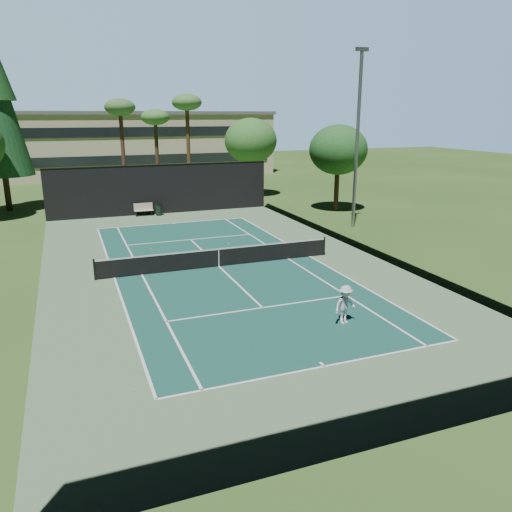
% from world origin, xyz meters
% --- Properties ---
extents(ground, '(160.00, 160.00, 0.00)m').
position_xyz_m(ground, '(0.00, 0.00, 0.00)').
color(ground, '#30531F').
rests_on(ground, ground).
extents(apron_slab, '(18.00, 32.00, 0.01)m').
position_xyz_m(apron_slab, '(0.00, 0.00, 0.01)').
color(apron_slab, '#577854').
rests_on(apron_slab, ground).
extents(court_surface, '(10.97, 23.77, 0.01)m').
position_xyz_m(court_surface, '(0.00, 0.00, 0.01)').
color(court_surface, '#174C43').
rests_on(court_surface, ground).
extents(court_lines, '(11.07, 23.87, 0.01)m').
position_xyz_m(court_lines, '(0.00, 0.00, 0.02)').
color(court_lines, white).
rests_on(court_lines, ground).
extents(tennis_net, '(12.90, 0.10, 1.10)m').
position_xyz_m(tennis_net, '(0.00, 0.00, 0.56)').
color(tennis_net, black).
rests_on(tennis_net, ground).
extents(fence, '(18.04, 32.05, 4.03)m').
position_xyz_m(fence, '(0.00, 0.06, 2.01)').
color(fence, black).
rests_on(fence, ground).
extents(player, '(1.11, 0.79, 1.57)m').
position_xyz_m(player, '(2.44, -9.02, 0.78)').
color(player, silver).
rests_on(player, ground).
extents(tennis_ball_a, '(0.07, 0.07, 0.07)m').
position_xyz_m(tennis_ball_a, '(-6.01, -11.17, 0.03)').
color(tennis_ball_a, '#BBCF2F').
rests_on(tennis_ball_a, ground).
extents(tennis_ball_b, '(0.06, 0.06, 0.06)m').
position_xyz_m(tennis_ball_b, '(-0.82, 1.68, 0.03)').
color(tennis_ball_b, '#D6E734').
rests_on(tennis_ball_b, ground).
extents(tennis_ball_c, '(0.07, 0.07, 0.07)m').
position_xyz_m(tennis_ball_c, '(1.97, 4.42, 0.04)').
color(tennis_ball_c, '#E7F136').
rests_on(tennis_ball_c, ground).
extents(tennis_ball_d, '(0.07, 0.07, 0.07)m').
position_xyz_m(tennis_ball_d, '(-2.87, 4.89, 0.03)').
color(tennis_ball_d, '#C2CF2F').
rests_on(tennis_ball_d, ground).
extents(park_bench, '(1.50, 0.45, 1.02)m').
position_xyz_m(park_bench, '(-1.63, 15.65, 0.55)').
color(park_bench, beige).
rests_on(park_bench, ground).
extents(trash_bin, '(0.56, 0.56, 0.95)m').
position_xyz_m(trash_bin, '(-0.45, 15.32, 0.48)').
color(trash_bin, black).
rests_on(trash_bin, ground).
extents(palm_a, '(2.80, 2.80, 9.32)m').
position_xyz_m(palm_a, '(-2.00, 24.00, 8.19)').
color(palm_a, '#4C2F20').
rests_on(palm_a, ground).
extents(palm_b, '(2.80, 2.80, 8.42)m').
position_xyz_m(palm_b, '(1.50, 26.00, 7.36)').
color(palm_b, '#43301D').
rests_on(palm_b, ground).
extents(palm_c, '(2.80, 2.80, 9.77)m').
position_xyz_m(palm_c, '(4.00, 23.00, 8.60)').
color(palm_c, '#4E3721').
rests_on(palm_c, ground).
extents(decid_tree_a, '(5.12, 5.12, 7.62)m').
position_xyz_m(decid_tree_a, '(10.00, 22.00, 5.42)').
color(decid_tree_a, '#3F2C1B').
rests_on(decid_tree_a, ground).
extents(decid_tree_b, '(4.80, 4.80, 7.14)m').
position_xyz_m(decid_tree_b, '(14.00, 12.00, 5.08)').
color(decid_tree_b, '#4B2E20').
rests_on(decid_tree_b, ground).
extents(campus_building, '(40.50, 12.50, 8.30)m').
position_xyz_m(campus_building, '(0.00, 45.98, 4.21)').
color(campus_building, '#BCB192').
rests_on(campus_building, ground).
extents(light_pole, '(0.90, 0.25, 12.22)m').
position_xyz_m(light_pole, '(12.00, 6.00, 6.46)').
color(light_pole, gray).
rests_on(light_pole, ground).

